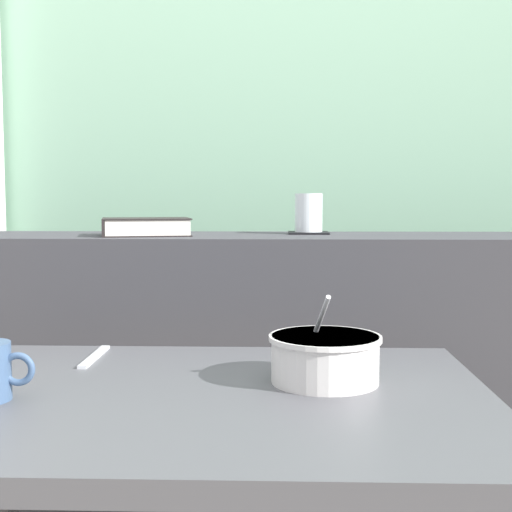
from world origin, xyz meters
The scene contains 8 objects.
outdoor_backdrop centered at (0.00, 1.10, 1.40)m, with size 4.80×0.08×2.80m, color #84B293.
dark_console_ledge centered at (0.00, 0.55, 0.44)m, with size 2.80×0.36×0.89m, color #38383D.
breakfast_table centered at (-0.01, -0.11, 0.56)m, with size 0.93×0.66×0.68m.
coaster_square centered at (0.20, 0.61, 0.89)m, with size 0.10×0.10×0.01m, color black.
juice_glass centered at (0.20, 0.61, 0.94)m, with size 0.07×0.07×0.10m.
closed_book centered at (-0.19, 0.51, 0.91)m, with size 0.23×0.19×0.04m.
soup_bowl centered at (0.20, -0.04, 0.72)m, with size 0.18×0.18×0.15m.
fork_utensil centered at (-0.21, 0.11, 0.68)m, with size 0.02×0.17×0.01m, color silver.
Camera 1 is at (0.13, -1.15, 0.98)m, focal length 49.20 mm.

